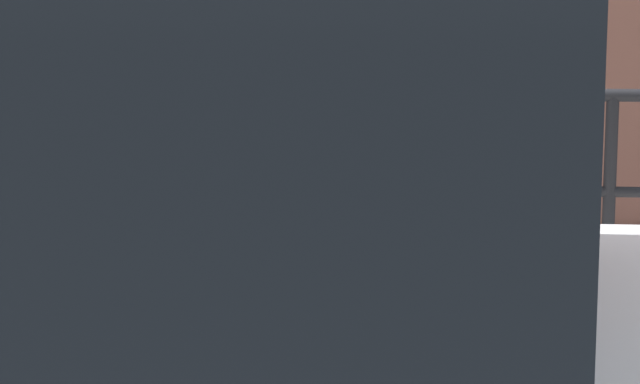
% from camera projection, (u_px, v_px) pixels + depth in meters
% --- Properties ---
extents(parking_meter, '(0.17, 0.18, 1.55)m').
position_uv_depth(parking_meter, '(247.00, 123.00, 3.21)').
color(parking_meter, slate).
rests_on(parking_meter, sidewalk_curb).
extents(pedestrian_at_meter, '(0.65, 0.45, 1.79)m').
position_uv_depth(pedestrian_at_meter, '(440.00, 159.00, 3.19)').
color(pedestrian_at_meter, slate).
rests_on(pedestrian_at_meter, sidewalk_curb).
extents(background_railing, '(24.06, 0.06, 1.04)m').
position_uv_depth(background_railing, '(249.00, 150.00, 5.86)').
color(background_railing, black).
rests_on(background_railing, sidewalk_curb).
extents(backdrop_wall, '(32.00, 0.50, 3.16)m').
position_uv_depth(backdrop_wall, '(310.00, 0.00, 8.79)').
color(backdrop_wall, brown).
rests_on(backdrop_wall, ground).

